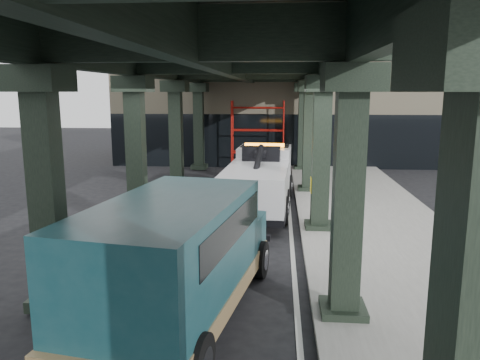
% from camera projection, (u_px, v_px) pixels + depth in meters
% --- Properties ---
extents(ground, '(90.00, 90.00, 0.00)m').
position_uv_depth(ground, '(234.00, 250.00, 13.54)').
color(ground, black).
rests_on(ground, ground).
extents(sidewalk, '(5.00, 40.00, 0.15)m').
position_uv_depth(sidewalk, '(378.00, 231.00, 15.11)').
color(sidewalk, gray).
rests_on(sidewalk, ground).
extents(lane_stripe, '(0.12, 38.00, 0.01)m').
position_uv_depth(lane_stripe, '(291.00, 231.00, 15.36)').
color(lane_stripe, silver).
rests_on(lane_stripe, ground).
extents(viaduct, '(7.40, 32.00, 6.40)m').
position_uv_depth(viaduct, '(227.00, 60.00, 14.52)').
color(viaduct, black).
rests_on(viaduct, ground).
extents(building, '(22.00, 10.00, 8.00)m').
position_uv_depth(building, '(291.00, 99.00, 32.22)').
color(building, '#C6B793').
rests_on(building, ground).
extents(scaffolding, '(3.08, 0.88, 4.00)m').
position_uv_depth(scaffolding, '(258.00, 133.00, 27.49)').
color(scaffolding, '#A9140D').
rests_on(scaffolding, ground).
extents(tow_truck, '(2.61, 7.80, 2.52)m').
position_uv_depth(tow_truck, '(260.00, 178.00, 18.04)').
color(tow_truck, black).
rests_on(tow_truck, ground).
extents(towed_van, '(3.36, 6.53, 2.53)m').
position_uv_depth(towed_van, '(178.00, 256.00, 9.10)').
color(towed_van, '#123A41').
rests_on(towed_van, ground).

